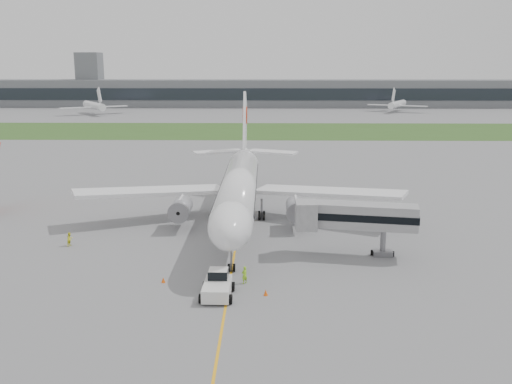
{
  "coord_description": "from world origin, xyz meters",
  "views": [
    {
      "loc": [
        3.82,
        -75.15,
        22.84
      ],
      "look_at": [
        2.45,
        2.0,
        5.27
      ],
      "focal_mm": 40.0,
      "sensor_mm": 36.0,
      "label": 1
    }
  ],
  "objects_px": {
    "jet_bridge": "(352,216)",
    "ground_crew_near": "(244,275)",
    "airliner": "(239,185)",
    "pushback_tug": "(218,285)"
  },
  "relations": [
    {
      "from": "jet_bridge",
      "to": "ground_crew_near",
      "type": "relative_size",
      "value": 7.67
    },
    {
      "from": "airliner",
      "to": "ground_crew_near",
      "type": "height_order",
      "value": "airliner"
    },
    {
      "from": "pushback_tug",
      "to": "jet_bridge",
      "type": "distance_m",
      "value": 19.89
    },
    {
      "from": "jet_bridge",
      "to": "ground_crew_near",
      "type": "distance_m",
      "value": 16.0
    },
    {
      "from": "pushback_tug",
      "to": "ground_crew_near",
      "type": "xyz_separation_m",
      "value": [
        2.58,
        3.24,
        -0.17
      ]
    },
    {
      "from": "airliner",
      "to": "ground_crew_near",
      "type": "relative_size",
      "value": 28.3
    },
    {
      "from": "airliner",
      "to": "jet_bridge",
      "type": "height_order",
      "value": "airliner"
    },
    {
      "from": "airliner",
      "to": "ground_crew_near",
      "type": "xyz_separation_m",
      "value": [
        1.59,
        -23.39,
        -4.71
      ]
    },
    {
      "from": "ground_crew_near",
      "to": "jet_bridge",
      "type": "bearing_deg",
      "value": 173.39
    },
    {
      "from": "airliner",
      "to": "jet_bridge",
      "type": "distance_m",
      "value": 20.07
    }
  ]
}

